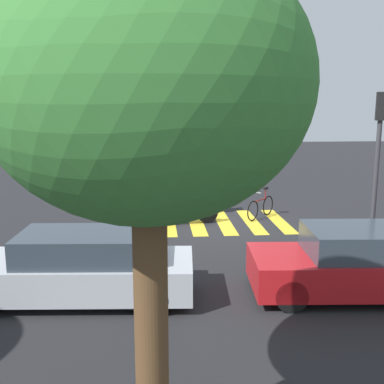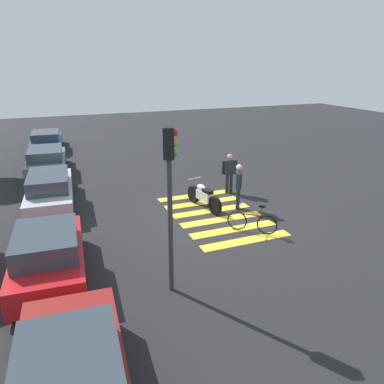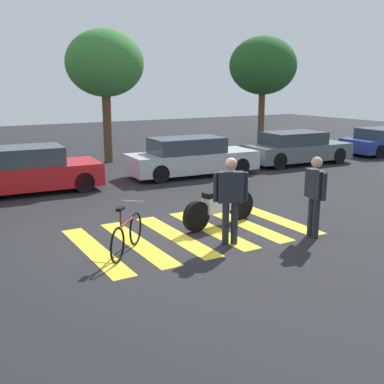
{
  "view_description": "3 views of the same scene",
  "coord_description": "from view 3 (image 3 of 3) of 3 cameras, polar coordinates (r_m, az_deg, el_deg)",
  "views": [
    {
      "loc": [
        1.75,
        14.39,
        3.82
      ],
      "look_at": [
        0.69,
        1.25,
        1.26
      ],
      "focal_mm": 43.36,
      "sensor_mm": 36.0,
      "label": 1
    },
    {
      "loc": [
        -11.42,
        5.54,
        5.4
      ],
      "look_at": [
        0.79,
        0.66,
        0.73
      ],
      "focal_mm": 34.46,
      "sensor_mm": 36.0,
      "label": 2
    },
    {
      "loc": [
        -5.01,
        -8.4,
        3.19
      ],
      "look_at": [
        0.35,
        0.64,
        0.74
      ],
      "focal_mm": 43.63,
      "sensor_mm": 36.0,
      "label": 3
    }
  ],
  "objects": [
    {
      "name": "car_grey_coupe",
      "position": [
        19.53,
        12.57,
        5.25
      ],
      "size": [
        4.52,
        2.11,
        1.3
      ],
      "color": "black",
      "rests_on": "ground_plane"
    },
    {
      "name": "ground_plane",
      "position": [
        10.29,
        0.15,
        -4.95
      ],
      "size": [
        60.0,
        60.0,
        0.0
      ],
      "primitive_type": "plane",
      "color": "#232326"
    },
    {
      "name": "officer_by_motorcycle",
      "position": [
        9.33,
        4.73,
        -0.36
      ],
      "size": [
        0.64,
        0.4,
        1.78
      ],
      "color": "#1E232D",
      "rests_on": "ground_plane"
    },
    {
      "name": "police_motorcycle",
      "position": [
        10.71,
        3.41,
        -1.62
      ],
      "size": [
        2.14,
        0.7,
        1.06
      ],
      "color": "black",
      "rests_on": "ground_plane"
    },
    {
      "name": "officer_on_foot",
      "position": [
        10.07,
        14.81,
        0.05
      ],
      "size": [
        0.29,
        0.68,
        1.73
      ],
      "color": "#1E232D",
      "rests_on": "ground_plane"
    },
    {
      "name": "car_red_convertible",
      "position": [
        14.78,
        -19.06,
        2.49
      ],
      "size": [
        4.02,
        1.99,
        1.38
      ],
      "color": "black",
      "rests_on": "ground_plane"
    },
    {
      "name": "crosswalk_stripes",
      "position": [
        10.29,
        0.15,
        -4.93
      ],
      "size": [
        4.95,
        3.13,
        0.01
      ],
      "color": "yellow",
      "rests_on": "ground_plane"
    },
    {
      "name": "street_tree_far",
      "position": [
        23.63,
        8.66,
        14.98
      ],
      "size": [
        3.26,
        3.26,
        5.43
      ],
      "color": "brown",
      "rests_on": "ground_plane"
    },
    {
      "name": "leaning_bicycle",
      "position": [
        9.02,
        -7.98,
        -5.21
      ],
      "size": [
        1.17,
        1.27,
        1.0
      ],
      "color": "black",
      "rests_on": "ground_plane"
    },
    {
      "name": "street_tree_mid",
      "position": [
        19.58,
        -10.61,
        15.14
      ],
      "size": [
        3.12,
        3.12,
        5.32
      ],
      "color": "brown",
      "rests_on": "ground_plane"
    },
    {
      "name": "car_silver_sedan",
      "position": [
        16.54,
        -0.1,
        4.25
      ],
      "size": [
        4.72,
        1.95,
        1.36
      ],
      "color": "black",
      "rests_on": "ground_plane"
    }
  ]
}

